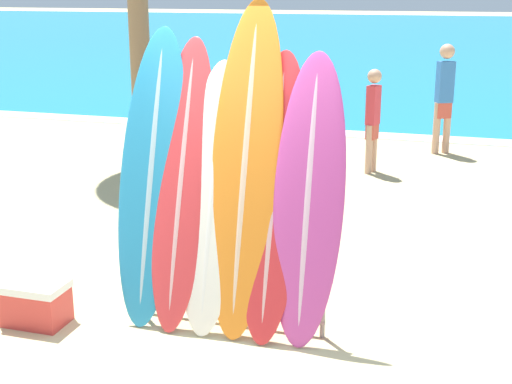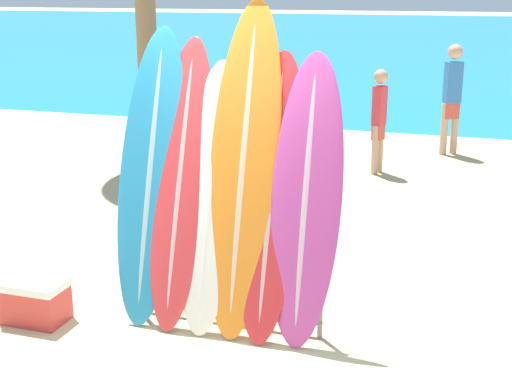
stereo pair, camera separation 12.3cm
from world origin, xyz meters
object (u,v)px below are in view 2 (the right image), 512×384
(surfboard_slot_1, at_px, (181,183))
(surfboard_slot_4, at_px, (271,197))
(surfboard_slot_5, at_px, (306,201))
(cooler_box, at_px, (35,301))
(surfboard_slot_3, at_px, (244,169))
(person_mid_beach, at_px, (267,102))
(person_near_water, at_px, (379,117))
(person_far_left, at_px, (452,95))
(surfboard_rack, at_px, (225,269))
(surfboard_slot_0, at_px, (151,176))
(surfboard_slot_2, at_px, (211,198))

(surfboard_slot_1, relative_size, surfboard_slot_4, 1.04)
(surfboard_slot_5, distance_m, cooler_box, 2.37)
(surfboard_slot_3, bearing_deg, person_mid_beach, 105.54)
(person_mid_beach, bearing_deg, surfboard_slot_3, -107.46)
(person_near_water, height_order, person_far_left, person_far_left)
(surfboard_slot_3, relative_size, cooler_box, 5.05)
(person_far_left, bearing_deg, surfboard_slot_4, -127.09)
(surfboard_rack, xyz_separation_m, surfboard_slot_0, (-0.65, 0.07, 0.70))
(surfboard_slot_4, xyz_separation_m, cooler_box, (-1.86, -0.49, -0.91))
(person_near_water, bearing_deg, person_mid_beach, 93.00)
(surfboard_rack, distance_m, person_near_water, 5.30)
(surfboard_slot_4, bearing_deg, surfboard_slot_3, 171.04)
(person_near_water, bearing_deg, surfboard_slot_2, -168.97)
(cooler_box, bearing_deg, surfboard_slot_0, 31.46)
(person_far_left, bearing_deg, surfboard_rack, -130.03)
(surfboard_slot_1, height_order, person_far_left, surfboard_slot_1)
(surfboard_slot_5, xyz_separation_m, person_mid_beach, (-2.09, 5.70, -0.20))
(person_near_water, bearing_deg, cooler_box, 178.44)
(surfboard_slot_4, relative_size, cooler_box, 4.29)
(surfboard_slot_1, relative_size, surfboard_slot_2, 1.08)
(surfboard_slot_1, relative_size, cooler_box, 4.46)
(surfboard_slot_1, distance_m, person_mid_beach, 5.77)
(surfboard_slot_4, height_order, cooler_box, surfboard_slot_4)
(surfboard_slot_2, xyz_separation_m, surfboard_slot_3, (0.25, 0.05, 0.23))
(surfboard_slot_0, height_order, cooler_box, surfboard_slot_0)
(person_far_left, bearing_deg, person_near_water, -148.87)
(surfboard_rack, distance_m, surfboard_slot_5, 0.90)
(surfboard_rack, relative_size, surfboard_slot_3, 0.63)
(surfboard_slot_4, xyz_separation_m, surfboard_slot_5, (0.28, -0.03, 0.00))
(surfboard_slot_2, distance_m, surfboard_slot_3, 0.35)
(surfboard_slot_0, distance_m, person_mid_beach, 5.72)
(surfboard_slot_2, xyz_separation_m, cooler_box, (-1.37, -0.47, -0.87))
(surfboard_slot_0, bearing_deg, surfboard_slot_3, 1.29)
(surfboard_slot_4, relative_size, person_mid_beach, 1.32)
(surfboard_slot_4, distance_m, cooler_box, 2.13)
(cooler_box, bearing_deg, surfboard_slot_2, 19.13)
(surfboard_rack, bearing_deg, surfboard_slot_0, 174.12)
(surfboard_slot_4, distance_m, person_mid_beach, 5.96)
(surfboard_rack, xyz_separation_m, surfboard_slot_4, (0.37, 0.05, 0.62))
(surfboard_rack, distance_m, person_far_left, 7.03)
(surfboard_slot_4, height_order, person_far_left, surfboard_slot_4)
(person_near_water, bearing_deg, surfboard_slot_3, -166.25)
(surfboard_slot_0, distance_m, surfboard_slot_4, 1.03)
(surfboard_slot_0, bearing_deg, surfboard_rack, -5.88)
(surfboard_slot_3, height_order, person_mid_beach, surfboard_slot_3)
(person_near_water, xyz_separation_m, cooler_box, (-1.89, -5.72, -0.65))
(cooler_box, bearing_deg, person_mid_beach, 89.52)
(person_mid_beach, bearing_deg, surfboard_slot_2, -109.99)
(person_near_water, distance_m, cooler_box, 6.06)
(surfboard_slot_1, height_order, surfboard_slot_4, surfboard_slot_1)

